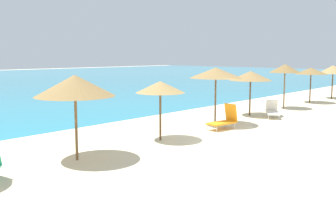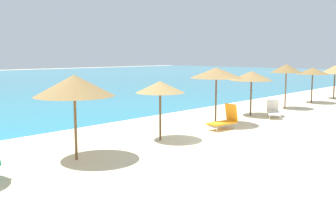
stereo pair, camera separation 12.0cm
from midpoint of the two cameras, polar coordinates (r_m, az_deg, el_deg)
The scene contains 10 objects.
ground_plane at distance 15.91m, azimuth 10.92°, elevation -5.56°, with size 160.00×160.00×0.00m, color beige.
beach_umbrella_3 at distance 12.38m, azimuth -14.32°, elevation 2.28°, with size 2.59×2.59×2.81m.
beach_umbrella_4 at distance 14.87m, azimuth -1.42°, elevation 2.13°, with size 1.98×1.98×2.41m.
beach_umbrella_5 at distance 18.29m, azimuth 7.14°, elevation 4.29°, with size 2.56×2.56×2.84m.
beach_umbrella_6 at distance 21.54m, azimuth 12.36°, elevation 3.78°, with size 2.37×2.37×2.54m.
beach_umbrella_7 at distance 25.01m, azimuth 17.34°, elevation 4.76°, with size 1.99×1.99×2.86m.
beach_umbrella_8 at distance 28.75m, azimuth 20.93°, elevation 4.30°, with size 2.25×2.25×2.54m.
beach_umbrella_9 at distance 32.21m, azimuth 23.84°, elevation 4.42°, with size 2.26×2.26×2.64m.
lounge_chair_1 at distance 17.56m, azimuth 8.45°, elevation -2.81°, with size 1.54×0.87×1.16m.
lounge_chair_2 at distance 21.41m, azimuth 15.54°, elevation -1.46°, with size 1.65×1.39×0.92m.
Camera 1 is at (-13.22, -8.18, 3.43)m, focal length 39.85 mm.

